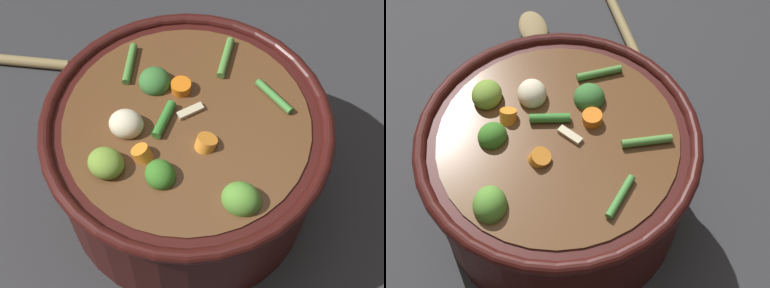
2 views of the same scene
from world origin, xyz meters
The scene contains 3 objects.
ground_plane centered at (0.00, 0.00, 0.00)m, with size 1.10×1.10×0.00m, color #2D2D30.
cooking_pot centered at (0.00, 0.00, 0.08)m, with size 0.31×0.31×0.17m.
wooden_spoon centered at (0.28, 0.17, 0.01)m, with size 0.23×0.23×0.02m.
Camera 2 is at (-0.28, -0.21, 0.64)m, focal length 52.54 mm.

